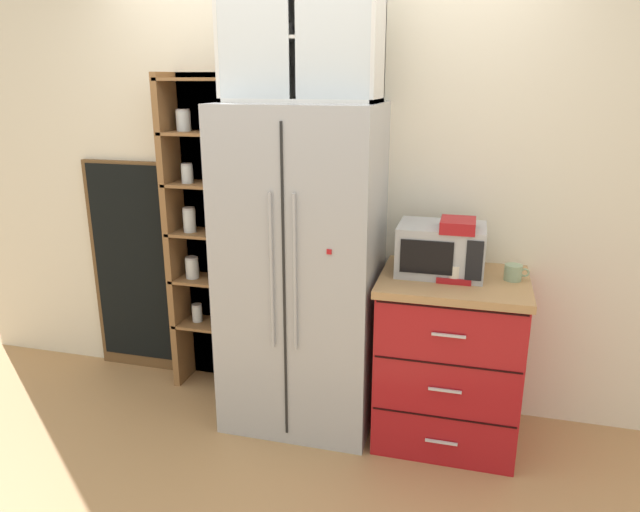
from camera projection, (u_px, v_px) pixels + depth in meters
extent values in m
plane|color=tan|center=(302.00, 416.00, 3.42)|extent=(10.56, 10.56, 0.00)
cube|color=silver|center=(320.00, 189.00, 3.42)|extent=(4.87, 0.10, 2.55)
cube|color=#ADAFB5|center=(302.00, 270.00, 3.20)|extent=(0.82, 0.63, 1.78)
cube|color=black|center=(284.00, 290.00, 2.90)|extent=(0.01, 0.01, 1.64)
cylinder|color=#ADAFB5|center=(272.00, 272.00, 2.88)|extent=(0.02, 0.02, 0.80)
cylinder|color=#ADAFB5|center=(295.00, 274.00, 2.85)|extent=(0.02, 0.02, 0.80)
cube|color=red|center=(329.00, 252.00, 2.78)|extent=(0.02, 0.01, 0.02)
cube|color=brown|center=(214.00, 234.00, 3.65)|extent=(0.49, 0.04, 1.93)
cube|color=olive|center=(175.00, 237.00, 3.58)|extent=(0.04, 0.22, 1.93)
cube|color=olive|center=(236.00, 241.00, 3.48)|extent=(0.04, 0.22, 1.93)
cube|color=olive|center=(210.00, 324.00, 3.69)|extent=(0.43, 0.22, 0.02)
cylinder|color=silver|center=(197.00, 314.00, 3.70)|extent=(0.06, 0.06, 0.10)
cylinder|color=#CCB78C|center=(197.00, 316.00, 3.70)|extent=(0.06, 0.06, 0.07)
cylinder|color=#B2B2B7|center=(197.00, 305.00, 3.68)|extent=(0.06, 0.06, 0.01)
cylinder|color=silver|center=(221.00, 317.00, 3.64)|extent=(0.07, 0.07, 0.10)
cylinder|color=white|center=(221.00, 320.00, 3.64)|extent=(0.06, 0.06, 0.07)
cylinder|color=#B2B2B7|center=(220.00, 309.00, 3.62)|extent=(0.07, 0.07, 0.01)
cube|color=olive|center=(207.00, 280.00, 3.60)|extent=(0.43, 0.22, 0.02)
cylinder|color=silver|center=(192.00, 268.00, 3.60)|extent=(0.08, 0.08, 0.12)
cylinder|color=#382316|center=(192.00, 271.00, 3.60)|extent=(0.07, 0.07, 0.08)
cylinder|color=#B2B2B7|center=(191.00, 258.00, 3.58)|extent=(0.08, 0.08, 0.01)
cylinder|color=silver|center=(219.00, 273.00, 3.55)|extent=(0.08, 0.08, 0.09)
cylinder|color=brown|center=(219.00, 275.00, 3.55)|extent=(0.07, 0.07, 0.06)
cylinder|color=#B2B2B7|center=(218.00, 265.00, 3.54)|extent=(0.08, 0.08, 0.01)
cube|color=olive|center=(205.00, 233.00, 3.52)|extent=(0.43, 0.22, 0.02)
cylinder|color=silver|center=(189.00, 221.00, 3.50)|extent=(0.08, 0.08, 0.14)
cylinder|color=#E0C67F|center=(190.00, 224.00, 3.50)|extent=(0.06, 0.06, 0.09)
cylinder|color=#B2B2B7|center=(189.00, 208.00, 3.48)|extent=(0.07, 0.07, 0.01)
cylinder|color=silver|center=(218.00, 225.00, 3.46)|extent=(0.06, 0.06, 0.10)
cylinder|color=beige|center=(218.00, 228.00, 3.47)|extent=(0.05, 0.05, 0.07)
cylinder|color=#B2B2B7|center=(217.00, 215.00, 3.45)|extent=(0.06, 0.06, 0.01)
cube|color=olive|center=(202.00, 185.00, 3.43)|extent=(0.43, 0.22, 0.02)
cylinder|color=silver|center=(187.00, 174.00, 3.41)|extent=(0.07, 0.07, 0.10)
cylinder|color=white|center=(187.00, 177.00, 3.42)|extent=(0.06, 0.06, 0.07)
cylinder|color=#B2B2B7|center=(187.00, 164.00, 3.40)|extent=(0.06, 0.06, 0.01)
cylinder|color=silver|center=(214.00, 173.00, 3.38)|extent=(0.07, 0.07, 0.12)
cylinder|color=#B77A38|center=(214.00, 177.00, 3.38)|extent=(0.06, 0.06, 0.08)
cylinder|color=#B2B2B7|center=(214.00, 162.00, 3.36)|extent=(0.07, 0.07, 0.01)
cube|color=olive|center=(199.00, 133.00, 3.34)|extent=(0.43, 0.22, 0.02)
cylinder|color=silver|center=(183.00, 121.00, 3.35)|extent=(0.08, 0.08, 0.11)
cylinder|color=#2D2D2D|center=(184.00, 124.00, 3.36)|extent=(0.07, 0.07, 0.08)
cylinder|color=#B2B2B7|center=(183.00, 110.00, 3.34)|extent=(0.08, 0.08, 0.01)
cube|color=olive|center=(195.00, 79.00, 3.26)|extent=(0.43, 0.22, 0.02)
cube|color=#A8161C|center=(448.00, 361.00, 3.14)|extent=(0.72, 0.61, 0.88)
cube|color=tan|center=(454.00, 281.00, 3.00)|extent=(0.75, 0.64, 0.04)
cube|color=black|center=(443.00, 418.00, 2.90)|extent=(0.70, 0.00, 0.01)
cube|color=silver|center=(441.00, 442.00, 2.93)|extent=(0.16, 0.01, 0.01)
cube|color=black|center=(447.00, 365.00, 2.81)|extent=(0.70, 0.00, 0.01)
cube|color=silver|center=(445.00, 390.00, 2.85)|extent=(0.16, 0.01, 0.01)
cube|color=black|center=(451.00, 308.00, 2.73)|extent=(0.70, 0.00, 0.01)
cube|color=silver|center=(449.00, 336.00, 2.76)|extent=(0.16, 0.01, 0.01)
cube|color=#ADAFB5|center=(441.00, 249.00, 3.03)|extent=(0.44, 0.32, 0.26)
cube|color=black|center=(426.00, 257.00, 2.89)|extent=(0.26, 0.01, 0.17)
cube|color=black|center=(474.00, 261.00, 2.83)|extent=(0.08, 0.01, 0.20)
cube|color=#A8161C|center=(454.00, 276.00, 2.97)|extent=(0.17, 0.20, 0.03)
cube|color=#A8161C|center=(457.00, 247.00, 3.00)|extent=(0.17, 0.06, 0.30)
cube|color=#A8161C|center=(458.00, 225.00, 2.90)|extent=(0.17, 0.20, 0.06)
cylinder|color=black|center=(455.00, 262.00, 2.94)|extent=(0.11, 0.11, 0.12)
cylinder|color=#8CA37F|center=(513.00, 272.00, 2.94)|extent=(0.09, 0.09, 0.08)
torus|color=#8CA37F|center=(525.00, 273.00, 2.93)|extent=(0.05, 0.01, 0.05)
cylinder|color=silver|center=(454.00, 273.00, 2.91)|extent=(0.08, 0.08, 0.09)
torus|color=silver|center=(465.00, 273.00, 2.90)|extent=(0.05, 0.01, 0.05)
cylinder|color=#285B33|center=(456.00, 255.00, 3.02)|extent=(0.06, 0.06, 0.21)
cone|color=#285B33|center=(458.00, 235.00, 2.98)|extent=(0.06, 0.06, 0.04)
cylinder|color=#285B33|center=(458.00, 229.00, 2.98)|extent=(0.03, 0.03, 0.07)
cylinder|color=black|center=(459.00, 221.00, 2.96)|extent=(0.03, 0.03, 0.01)
cylinder|color=silver|center=(455.00, 260.00, 2.94)|extent=(0.06, 0.06, 0.20)
cone|color=silver|center=(457.00, 240.00, 2.91)|extent=(0.06, 0.06, 0.04)
cylinder|color=silver|center=(457.00, 235.00, 2.91)|extent=(0.03, 0.03, 0.07)
cylinder|color=black|center=(458.00, 227.00, 2.89)|extent=(0.03, 0.03, 0.01)
cube|color=silver|center=(310.00, 40.00, 3.00)|extent=(0.79, 0.02, 0.61)
cube|color=silver|center=(302.00, 100.00, 2.95)|extent=(0.79, 0.32, 0.02)
cube|color=silver|center=(229.00, 40.00, 2.96)|extent=(0.02, 0.32, 0.61)
cube|color=silver|center=(379.00, 37.00, 2.77)|extent=(0.02, 0.32, 0.61)
cube|color=silver|center=(301.00, 38.00, 2.87)|extent=(0.76, 0.30, 0.02)
cube|color=silver|center=(252.00, 37.00, 2.77)|extent=(0.36, 0.01, 0.57)
cube|color=silver|center=(333.00, 36.00, 2.68)|extent=(0.36, 0.01, 0.57)
cylinder|color=silver|center=(251.00, 97.00, 3.02)|extent=(0.05, 0.05, 0.00)
cylinder|color=silver|center=(251.00, 91.00, 3.01)|extent=(0.01, 0.01, 0.07)
cone|color=silver|center=(250.00, 78.00, 2.99)|extent=(0.06, 0.06, 0.05)
cylinder|color=silver|center=(355.00, 98.00, 2.88)|extent=(0.05, 0.05, 0.00)
cylinder|color=silver|center=(356.00, 91.00, 2.87)|extent=(0.01, 0.01, 0.07)
cone|color=silver|center=(356.00, 78.00, 2.85)|extent=(0.06, 0.06, 0.05)
cylinder|color=white|center=(256.00, 31.00, 2.91)|extent=(0.06, 0.06, 0.07)
cylinder|color=white|center=(286.00, 30.00, 2.87)|extent=(0.06, 0.06, 0.07)
cylinder|color=white|center=(317.00, 29.00, 2.84)|extent=(0.06, 0.06, 0.07)
cylinder|color=white|center=(349.00, 29.00, 2.80)|extent=(0.06, 0.06, 0.07)
cube|color=brown|center=(135.00, 268.00, 3.83)|extent=(0.60, 0.04, 1.41)
cube|color=black|center=(133.00, 265.00, 3.80)|extent=(0.54, 0.01, 1.31)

